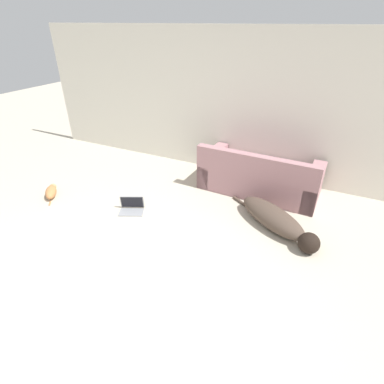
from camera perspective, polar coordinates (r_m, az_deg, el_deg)
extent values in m
plane|color=#BCB29E|center=(3.37, -16.47, -19.10)|extent=(20.00, 20.00, 0.00)
cube|color=silver|center=(5.39, 6.59, 16.22)|extent=(7.63, 0.06, 2.43)
cube|color=#A3757A|center=(5.07, 12.71, 2.44)|extent=(1.91, 0.94, 0.40)
cube|color=#A3757A|center=(4.58, 11.89, 4.78)|extent=(1.89, 0.21, 0.36)
cube|color=#A3757A|center=(4.93, 22.15, 0.92)|extent=(0.23, 0.87, 0.54)
cube|color=#A3757A|center=(5.28, 4.05, 5.15)|extent=(0.23, 0.87, 0.54)
ellipsoid|color=#4C3D33|center=(4.25, 15.00, -4.59)|extent=(1.14, 0.94, 0.28)
sphere|color=black|center=(3.94, 21.36, -9.05)|extent=(0.37, 0.37, 0.26)
cylinder|color=#4C3D33|center=(4.73, 9.01, -1.72)|extent=(0.26, 0.19, 0.05)
ellipsoid|color=#BC7A47|center=(5.31, -25.29, -0.01)|extent=(0.38, 0.40, 0.16)
sphere|color=tan|center=(5.52, -24.95, 0.89)|extent=(0.15, 0.15, 0.11)
cylinder|color=#BC7A47|center=(5.14, -25.45, -1.97)|extent=(0.08, 0.09, 0.02)
cube|color=gray|center=(4.53, -11.47, -3.80)|extent=(0.40, 0.33, 0.02)
cube|color=gray|center=(4.57, -11.33, -1.83)|extent=(0.34, 0.19, 0.21)
cube|color=black|center=(4.56, -11.35, -1.90)|extent=(0.31, 0.17, 0.18)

